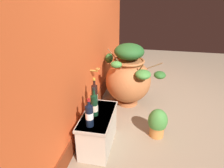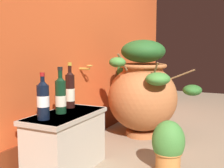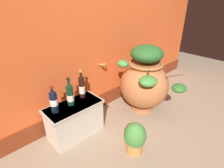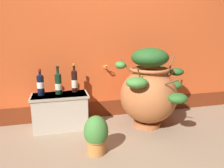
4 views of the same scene
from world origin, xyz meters
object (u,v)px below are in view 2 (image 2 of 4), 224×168
at_px(wine_bottle_middle, 61,94).
at_px(potted_shrub, 168,146).
at_px(terracotta_urn, 143,91).
at_px(wine_bottle_right, 70,89).
at_px(wine_bottle_left, 43,99).

height_order(wine_bottle_middle, potted_shrub, wine_bottle_middle).
height_order(terracotta_urn, potted_shrub, terracotta_urn).
bearing_deg(wine_bottle_middle, potted_shrub, -65.81).
xyz_separation_m(terracotta_urn, wine_bottle_right, (-0.85, 0.28, 0.11)).
bearing_deg(wine_bottle_right, wine_bottle_middle, -165.52).
height_order(wine_bottle_left, wine_bottle_middle, wine_bottle_middle).
bearing_deg(potted_shrub, wine_bottle_right, 99.16).
relative_size(wine_bottle_left, wine_bottle_middle, 0.93).
bearing_deg(potted_shrub, terracotta_urn, 31.72).
height_order(wine_bottle_left, potted_shrub, wine_bottle_left).
bearing_deg(wine_bottle_right, potted_shrub, -80.84).
relative_size(wine_bottle_left, potted_shrub, 0.82).
height_order(terracotta_urn, wine_bottle_left, terracotta_urn).
distance_m(terracotta_urn, wine_bottle_right, 0.90).
relative_size(terracotta_urn, potted_shrub, 2.66).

